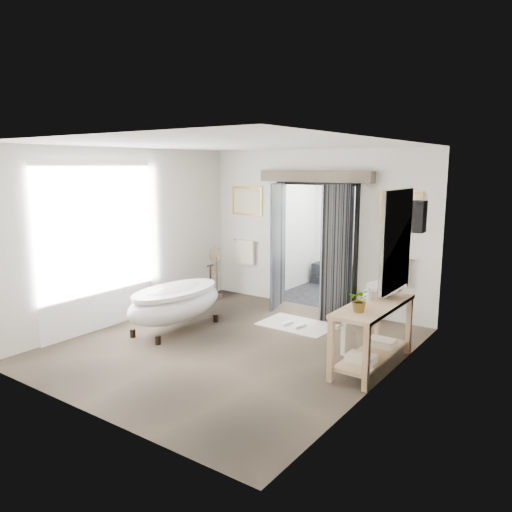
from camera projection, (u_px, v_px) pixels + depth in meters
name	position (u px, v px, depth m)	size (l,w,h in m)	color
ground_plane	(232.00, 345.00, 7.34)	(5.00, 5.00, 0.00)	brown
room_shell	(224.00, 220.00, 6.94)	(4.52, 5.02, 2.91)	beige
shower_room	(350.00, 249.00, 10.38)	(2.22, 2.01, 2.51)	black
back_wall_dressing	(311.00, 225.00, 8.92)	(3.82, 0.79, 2.52)	black
clawfoot_tub	(175.00, 302.00, 7.99)	(0.84, 1.88, 0.92)	black
vanity	(371.00, 330.00, 6.49)	(0.57, 1.60, 0.85)	tan
pedestal_mirror	(216.00, 276.00, 9.89)	(0.31, 0.20, 1.04)	brown
rug	(297.00, 325.00, 8.27)	(1.20, 0.80, 0.01)	beige
slippers	(293.00, 325.00, 8.17)	(0.38, 0.27, 0.05)	white
basin	(385.00, 291.00, 6.75)	(0.50, 0.50, 0.17)	white
plant	(360.00, 300.00, 6.05)	(0.27, 0.23, 0.30)	gray
soap_bottle_a	(368.00, 293.00, 6.61)	(0.09, 0.09, 0.19)	gray
soap_bottle_b	(386.00, 287.00, 6.98)	(0.12, 0.12, 0.16)	gray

